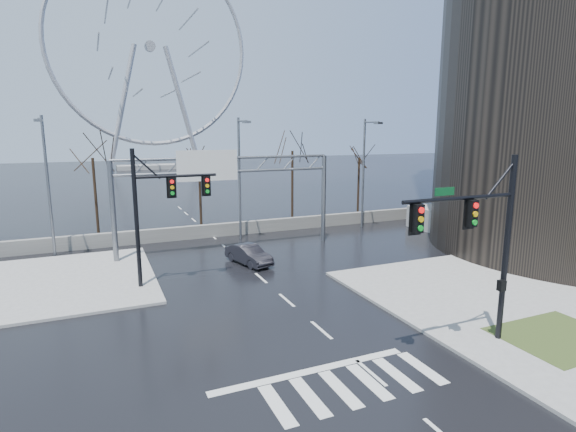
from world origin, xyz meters
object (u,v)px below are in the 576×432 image
ferris_wheel (150,55)px  car (249,254)px  signal_mast_near (484,234)px  signal_mast_far (157,205)px  sign_gantry (223,183)px

ferris_wheel → car: (-4.72, -83.81, -25.48)m
signal_mast_near → signal_mast_far: size_ratio=1.00×
sign_gantry → ferris_wheel: 82.91m
car → sign_gantry: bearing=83.6°
ferris_wheel → car: ferris_wheel is taller
signal_mast_near → signal_mast_far: bearing=130.3°
sign_gantry → car: sign_gantry is taller
sign_gantry → signal_mast_near: bearing=-73.8°
ferris_wheel → signal_mast_far: bearing=-97.2°
car → signal_mast_near: bearing=-88.6°
signal_mast_far → sign_gantry: 8.14m
sign_gantry → ferris_wheel: (5.38, 80.04, 20.95)m
signal_mast_far → ferris_wheel: size_ratio=0.16×
signal_mast_near → ferris_wheel: (-0.14, 99.04, 21.26)m
signal_mast_far → car: 7.76m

